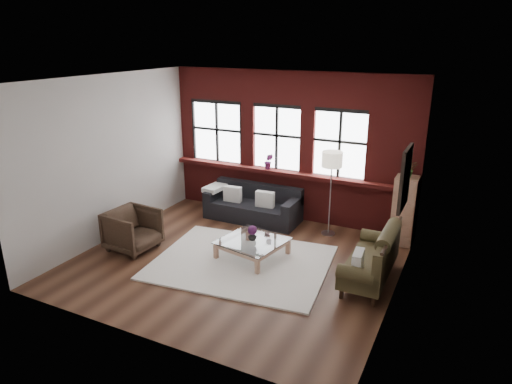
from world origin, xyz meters
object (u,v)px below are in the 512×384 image
at_px(dark_sofa, 253,204).
at_px(coffee_table, 252,249).
at_px(vase, 252,236).
at_px(drawer_chest, 404,211).
at_px(vintage_settee, 370,256).
at_px(floor_lamp, 330,191).
at_px(armchair, 133,230).

distance_m(dark_sofa, coffee_table, 1.85).
bearing_deg(vase, drawer_chest, 38.48).
height_order(vintage_settee, floor_lamp, floor_lamp).
height_order(dark_sofa, floor_lamp, floor_lamp).
distance_m(dark_sofa, armchair, 2.69).
bearing_deg(vintage_settee, coffee_table, -177.30).
height_order(vase, floor_lamp, floor_lamp).
bearing_deg(floor_lamp, dark_sofa, 179.61).
xyz_separation_m(coffee_table, floor_lamp, (0.92, 1.63, 0.77)).
bearing_deg(vintage_settee, armchair, -169.72).
height_order(coffee_table, drawer_chest, drawer_chest).
height_order(dark_sofa, coffee_table, dark_sofa).
relative_size(dark_sofa, vintage_settee, 1.22).
distance_m(coffee_table, floor_lamp, 2.03).
relative_size(coffee_table, floor_lamp, 0.56).
bearing_deg(armchair, coffee_table, -69.00).
bearing_deg(floor_lamp, vintage_settee, -52.38).
relative_size(vintage_settee, drawer_chest, 1.25).
xyz_separation_m(coffee_table, drawer_chest, (2.33, 1.86, 0.51)).
distance_m(coffee_table, vase, 0.26).
height_order(armchair, drawer_chest, drawer_chest).
bearing_deg(dark_sofa, floor_lamp, -0.39).
distance_m(dark_sofa, drawer_chest, 3.17).
relative_size(dark_sofa, floor_lamp, 1.10).
bearing_deg(vintage_settee, drawer_chest, 82.54).
xyz_separation_m(vintage_settee, drawer_chest, (0.23, 1.76, 0.22)).
bearing_deg(drawer_chest, vase, -141.52).
height_order(armchair, vase, armchair).
relative_size(vintage_settee, vase, 10.34).
bearing_deg(drawer_chest, coffee_table, -141.52).
distance_m(vintage_settee, coffee_table, 2.13).
xyz_separation_m(vase, floor_lamp, (0.92, 1.63, 0.51)).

